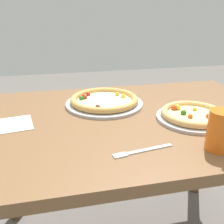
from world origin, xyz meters
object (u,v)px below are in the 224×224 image
(pizza_near, at_px, (193,115))
(pizza_far, at_px, (104,101))
(drink_cup_colored, at_px, (220,130))
(fork, at_px, (140,151))

(pizza_near, xyz_separation_m, pizza_far, (-0.31, 0.24, 0.00))
(pizza_near, distance_m, drink_cup_colored, 0.24)
(pizza_near, height_order, drink_cup_colored, drink_cup_colored)
(drink_cup_colored, relative_size, fork, 1.13)
(pizza_far, height_order, fork, pizza_far)
(pizza_far, distance_m, drink_cup_colored, 0.55)
(pizza_far, xyz_separation_m, drink_cup_colored, (0.27, -0.47, 0.05))
(pizza_far, bearing_deg, fork, -85.90)
(pizza_far, xyz_separation_m, fork, (0.03, -0.44, -0.02))
(pizza_far, height_order, drink_cup_colored, drink_cup_colored)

